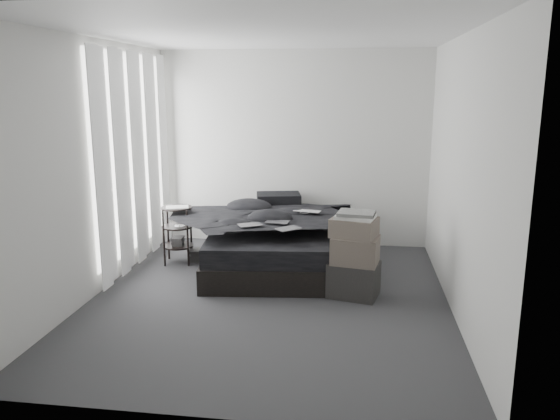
# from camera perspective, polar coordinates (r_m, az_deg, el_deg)

# --- Properties ---
(floor) EXTENTS (3.60, 4.20, 0.01)m
(floor) POSITION_cam_1_polar(r_m,az_deg,el_deg) (5.66, -1.14, -9.21)
(floor) COLOR #343437
(floor) RESTS_ON ground
(ceiling) EXTENTS (3.60, 4.20, 0.01)m
(ceiling) POSITION_cam_1_polar(r_m,az_deg,el_deg) (5.27, -1.27, 18.02)
(ceiling) COLOR white
(ceiling) RESTS_ON ground
(wall_back) EXTENTS (3.60, 0.01, 2.60)m
(wall_back) POSITION_cam_1_polar(r_m,az_deg,el_deg) (7.37, 1.41, 6.38)
(wall_back) COLOR silver
(wall_back) RESTS_ON ground
(wall_front) EXTENTS (3.60, 0.01, 2.60)m
(wall_front) POSITION_cam_1_polar(r_m,az_deg,el_deg) (3.29, -7.01, -1.65)
(wall_front) COLOR silver
(wall_front) RESTS_ON ground
(wall_left) EXTENTS (0.01, 4.20, 2.60)m
(wall_left) POSITION_cam_1_polar(r_m,az_deg,el_deg) (5.87, -18.87, 4.08)
(wall_left) COLOR silver
(wall_left) RESTS_ON ground
(wall_right) EXTENTS (0.01, 4.20, 2.60)m
(wall_right) POSITION_cam_1_polar(r_m,az_deg,el_deg) (5.33, 18.30, 3.31)
(wall_right) COLOR silver
(wall_right) RESTS_ON ground
(window_left) EXTENTS (0.02, 2.00, 2.30)m
(window_left) POSITION_cam_1_polar(r_m,az_deg,el_deg) (6.66, -15.29, 5.70)
(window_left) COLOR white
(window_left) RESTS_ON wall_left
(curtain_left) EXTENTS (0.06, 2.12, 2.48)m
(curtain_left) POSITION_cam_1_polar(r_m,az_deg,el_deg) (6.65, -14.86, 5.10)
(curtain_left) COLOR white
(curtain_left) RESTS_ON wall_left
(bed) EXTENTS (1.72, 2.15, 0.27)m
(bed) POSITION_cam_1_polar(r_m,az_deg,el_deg) (6.57, -0.56, -4.78)
(bed) COLOR black
(bed) RESTS_ON floor
(mattress) EXTENTS (1.65, 2.09, 0.21)m
(mattress) POSITION_cam_1_polar(r_m,az_deg,el_deg) (6.51, -0.57, -2.74)
(mattress) COLOR black
(mattress) RESTS_ON bed
(duvet) EXTENTS (1.65, 1.86, 0.23)m
(duvet) POSITION_cam_1_polar(r_m,az_deg,el_deg) (6.40, -0.59, -0.92)
(duvet) COLOR black
(duvet) RESTS_ON mattress
(pillow_lower) EXTENTS (0.64, 0.47, 0.14)m
(pillow_lower) POSITION_cam_1_polar(r_m,az_deg,el_deg) (7.22, -0.69, 0.25)
(pillow_lower) COLOR black
(pillow_lower) RESTS_ON mattress
(pillow_upper) EXTENTS (0.63, 0.50, 0.13)m
(pillow_upper) POSITION_cam_1_polar(r_m,az_deg,el_deg) (7.17, -0.15, 1.24)
(pillow_upper) COLOR black
(pillow_upper) RESTS_ON pillow_lower
(laptop) EXTENTS (0.36, 0.27, 0.03)m
(laptop) POSITION_cam_1_polar(r_m,az_deg,el_deg) (6.46, 2.72, 0.37)
(laptop) COLOR silver
(laptop) RESTS_ON duvet
(comic_a) EXTENTS (0.30, 0.26, 0.01)m
(comic_a) POSITION_cam_1_polar(r_m,az_deg,el_deg) (5.92, -3.16, -0.88)
(comic_a) COLOR black
(comic_a) RESTS_ON duvet
(comic_b) EXTENTS (0.27, 0.19, 0.01)m
(comic_b) POSITION_cam_1_polar(r_m,az_deg,el_deg) (6.04, -0.28, -0.52)
(comic_b) COLOR black
(comic_b) RESTS_ON duvet
(comic_c) EXTENTS (0.30, 0.29, 0.01)m
(comic_c) POSITION_cam_1_polar(r_m,az_deg,el_deg) (5.75, 0.87, -1.14)
(comic_c) COLOR black
(comic_c) RESTS_ON duvet
(side_stand) EXTENTS (0.43, 0.43, 0.69)m
(side_stand) POSITION_cam_1_polar(r_m,az_deg,el_deg) (6.78, -10.64, -2.61)
(side_stand) COLOR black
(side_stand) RESTS_ON floor
(papers) EXTENTS (0.32, 0.27, 0.01)m
(papers) POSITION_cam_1_polar(r_m,az_deg,el_deg) (6.69, -10.70, 0.28)
(papers) COLOR white
(papers) RESTS_ON side_stand
(floor_books) EXTENTS (0.23, 0.26, 0.15)m
(floor_books) POSITION_cam_1_polar(r_m,az_deg,el_deg) (6.90, -8.90, -4.60)
(floor_books) COLOR black
(floor_books) RESTS_ON floor
(box_lower) EXTENTS (0.57, 0.49, 0.36)m
(box_lower) POSITION_cam_1_polar(r_m,az_deg,el_deg) (5.71, 7.70, -7.17)
(box_lower) COLOR black
(box_lower) RESTS_ON floor
(box_mid) EXTENTS (0.51, 0.43, 0.28)m
(box_mid) POSITION_cam_1_polar(r_m,az_deg,el_deg) (5.60, 7.88, -4.16)
(box_mid) COLOR #5C5148
(box_mid) RESTS_ON box_lower
(box_upper) EXTENTS (0.52, 0.46, 0.19)m
(box_upper) POSITION_cam_1_polar(r_m,az_deg,el_deg) (5.55, 7.77, -1.80)
(box_upper) COLOR #5C5148
(box_upper) RESTS_ON box_mid
(art_book_white) EXTENTS (0.43, 0.38, 0.04)m
(art_book_white) POSITION_cam_1_polar(r_m,az_deg,el_deg) (5.52, 7.91, -0.67)
(art_book_white) COLOR silver
(art_book_white) RESTS_ON box_upper
(art_book_snake) EXTENTS (0.40, 0.33, 0.03)m
(art_book_snake) POSITION_cam_1_polar(r_m,az_deg,el_deg) (5.50, 8.00, -0.34)
(art_book_snake) COLOR silver
(art_book_snake) RESTS_ON art_book_white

